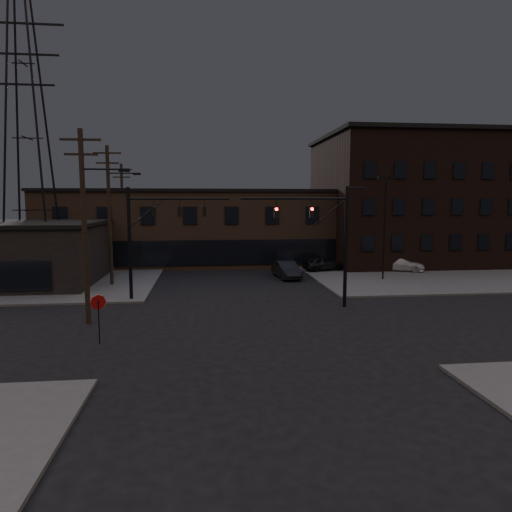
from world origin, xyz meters
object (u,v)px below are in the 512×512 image
at_px(traffic_signal_far, 148,230).
at_px(car_crossing, 286,270).
at_px(stop_sign, 98,307).
at_px(parked_car_lot_b, 401,264).
at_px(traffic_signal_near, 329,233).
at_px(parked_car_lot_a, 323,263).

relative_size(traffic_signal_far, car_crossing, 1.68).
xyz_separation_m(stop_sign, parked_car_lot_b, (24.61, 20.42, -1.03)).
height_order(traffic_signal_near, car_crossing, traffic_signal_near).
height_order(parked_car_lot_a, car_crossing, car_crossing).
height_order(traffic_signal_near, traffic_signal_far, same).
height_order(stop_sign, parked_car_lot_a, stop_sign).
xyz_separation_m(traffic_signal_far, stop_sign, (-1.28, -9.99, -3.17)).
relative_size(parked_car_lot_b, car_crossing, 0.95).
bearing_deg(traffic_signal_near, parked_car_lot_a, 76.35).
height_order(parked_car_lot_b, car_crossing, car_crossing).
relative_size(traffic_signal_near, traffic_signal_far, 1.00).
bearing_deg(parked_car_lot_a, stop_sign, 126.91).
distance_m(traffic_signal_far, parked_car_lot_a, 19.92).
xyz_separation_m(traffic_signal_near, car_crossing, (-0.69, 11.75, -4.15)).
bearing_deg(parked_car_lot_b, traffic_signal_near, 168.10).
bearing_deg(car_crossing, traffic_signal_near, -92.96).
relative_size(traffic_signal_near, parked_car_lot_b, 1.76).
bearing_deg(parked_car_lot_b, stop_sign, 156.70).
xyz_separation_m(stop_sign, car_crossing, (12.67, 18.23, -1.06)).
relative_size(traffic_signal_far, parked_car_lot_a, 1.92).
xyz_separation_m(traffic_signal_near, parked_car_lot_a, (3.64, 15.00, -4.07)).
bearing_deg(traffic_signal_near, car_crossing, 93.34).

